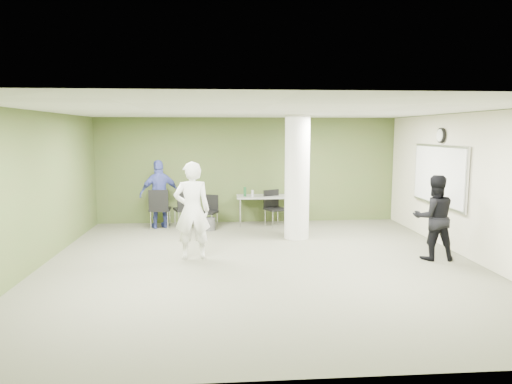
{
  "coord_description": "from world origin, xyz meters",
  "views": [
    {
      "loc": [
        -0.73,
        -8.17,
        2.43
      ],
      "look_at": [
        -0.01,
        1.0,
        1.21
      ],
      "focal_mm": 32.0,
      "sensor_mm": 36.0,
      "label": 1
    }
  ],
  "objects": [
    {
      "name": "floor",
      "position": [
        0.0,
        0.0,
        0.0
      ],
      "size": [
        8.0,
        8.0,
        0.0
      ],
      "primitive_type": "plane",
      "color": "#575744",
      "rests_on": "ground"
    },
    {
      "name": "ceiling",
      "position": [
        0.0,
        0.0,
        2.8
      ],
      "size": [
        8.0,
        8.0,
        0.0
      ],
      "primitive_type": "plane",
      "rotation": [
        3.14,
        0.0,
        0.0
      ],
      "color": "white",
      "rests_on": "wall_back"
    },
    {
      "name": "wall_back",
      "position": [
        0.0,
        4.0,
        1.4
      ],
      "size": [
        8.0,
        2.8,
        0.02
      ],
      "primitive_type": "cube",
      "rotation": [
        1.57,
        0.0,
        0.0
      ],
      "color": "#4A602D",
      "rests_on": "floor"
    },
    {
      "name": "wall_left",
      "position": [
        -4.0,
        0.0,
        1.4
      ],
      "size": [
        0.02,
        8.0,
        2.8
      ],
      "primitive_type": "cube",
      "color": "#4A602D",
      "rests_on": "floor"
    },
    {
      "name": "wall_right_cream",
      "position": [
        4.0,
        0.0,
        1.4
      ],
      "size": [
        0.02,
        8.0,
        2.8
      ],
      "primitive_type": "cube",
      "color": "beige",
      "rests_on": "floor"
    },
    {
      "name": "column",
      "position": [
        1.0,
        2.0,
        1.4
      ],
      "size": [
        0.56,
        0.56,
        2.8
      ],
      "primitive_type": "cylinder",
      "color": "silver",
      "rests_on": "floor"
    },
    {
      "name": "whiteboard",
      "position": [
        3.92,
        1.2,
        1.5
      ],
      "size": [
        0.05,
        2.3,
        1.3
      ],
      "color": "silver",
      "rests_on": "wall_right_cream"
    },
    {
      "name": "wall_clock",
      "position": [
        3.92,
        1.2,
        2.35
      ],
      "size": [
        0.06,
        0.32,
        0.32
      ],
      "color": "black",
      "rests_on": "wall_right_cream"
    },
    {
      "name": "folding_table",
      "position": [
        0.47,
        3.55,
        0.72
      ],
      "size": [
        1.62,
        0.73,
        1.02
      ],
      "rotation": [
        0.0,
        0.0,
        -0.02
      ],
      "color": "gray",
      "rests_on": "floor"
    },
    {
      "name": "wastebasket",
      "position": [
        -1.0,
        2.97,
        0.16
      ],
      "size": [
        0.27,
        0.27,
        0.31
      ],
      "primitive_type": "cylinder",
      "color": "#4C4C4C",
      "rests_on": "floor"
    },
    {
      "name": "chair_back_left",
      "position": [
        -2.25,
        3.18,
        0.59
      ],
      "size": [
        0.51,
        0.51,
        1.01
      ],
      "rotation": [
        0.0,
        0.0,
        3.12
      ],
      "color": "black",
      "rests_on": "floor"
    },
    {
      "name": "chair_back_right",
      "position": [
        -1.61,
        3.17,
        0.59
      ],
      "size": [
        0.63,
        0.63,
        1.0
      ],
      "rotation": [
        0.0,
        0.0,
        3.47
      ],
      "color": "black",
      "rests_on": "floor"
    },
    {
      "name": "chair_table_left",
      "position": [
        -1.02,
        3.27,
        0.48
      ],
      "size": [
        0.54,
        0.54,
        0.84
      ],
      "rotation": [
        0.0,
        0.0,
        -0.38
      ],
      "color": "black",
      "rests_on": "floor"
    },
    {
      "name": "chair_table_right",
      "position": [
        0.63,
        3.39,
        0.54
      ],
      "size": [
        0.61,
        0.61,
        0.93
      ],
      "rotation": [
        0.0,
        0.0,
        0.43
      ],
      "color": "black",
      "rests_on": "floor"
    },
    {
      "name": "woman_white",
      "position": [
        -1.27,
        0.44,
        0.94
      ],
      "size": [
        0.73,
        0.53,
        1.87
      ],
      "primitive_type": "imported",
      "rotation": [
        0.0,
        0.0,
        3.26
      ],
      "color": "white",
      "rests_on": "floor"
    },
    {
      "name": "man_black",
      "position": [
        3.3,
        0.04,
        0.81
      ],
      "size": [
        0.84,
        0.68,
        1.62
      ],
      "primitive_type": "imported",
      "rotation": [
        0.0,
        0.0,
        3.05
      ],
      "color": "black",
      "rests_on": "floor"
    },
    {
      "name": "man_blue",
      "position": [
        -2.26,
        3.37,
        0.86
      ],
      "size": [
        1.09,
        0.74,
        1.73
      ],
      "primitive_type": "imported",
      "rotation": [
        0.0,
        0.0,
        3.49
      ],
      "color": "#424DA5",
      "rests_on": "floor"
    }
  ]
}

